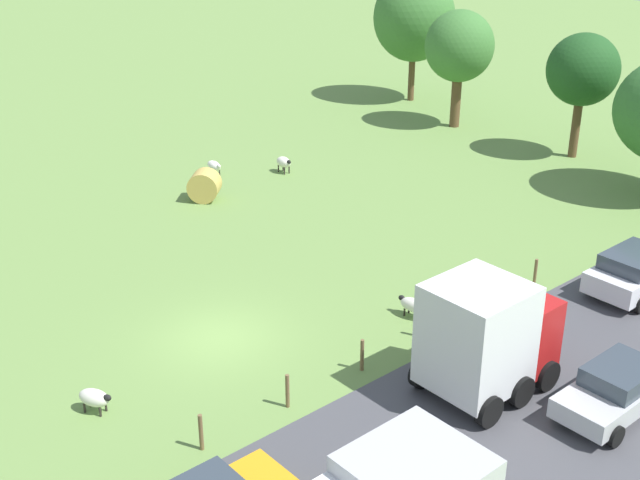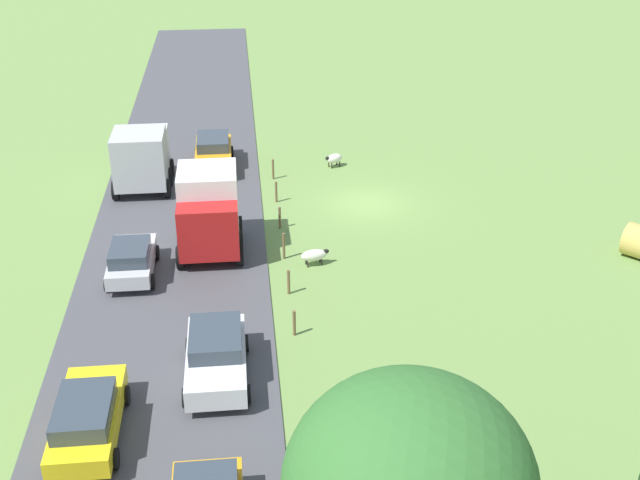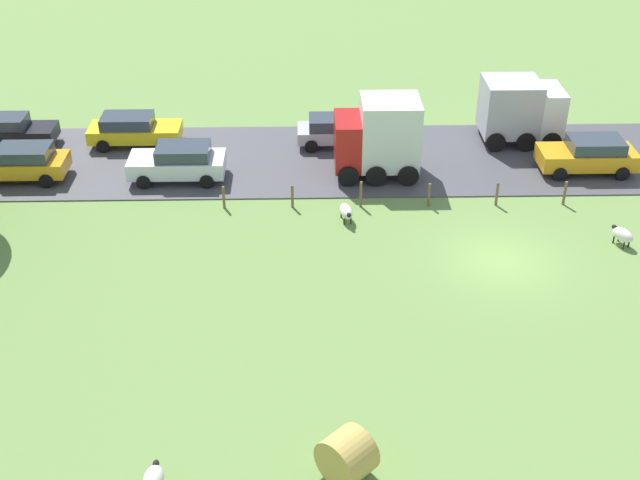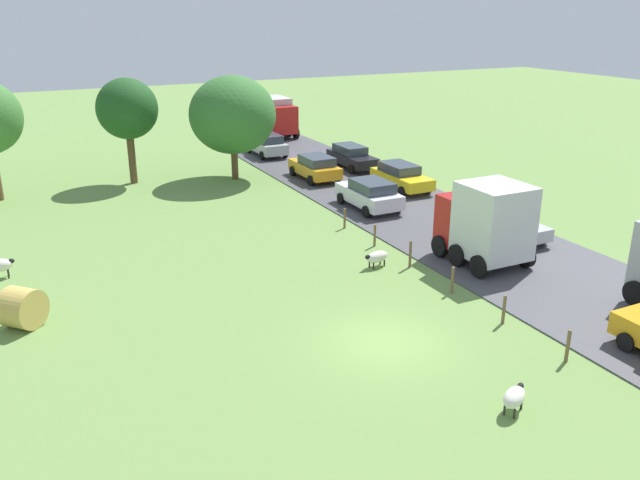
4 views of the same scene
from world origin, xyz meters
The scene contains 20 objects.
ground_plane centered at (0.00, 0.00, 0.00)m, with size 160.00×160.00×0.00m, color #6B8E47.
road_strip centered at (9.28, 0.00, 0.03)m, with size 8.00×80.00×0.06m, color #47474C.
sheep_0 centered at (-11.51, 11.92, 0.57)m, with size 1.06×0.57×0.85m.
sheep_1 centered at (3.27, 6.00, 0.47)m, with size 1.28×0.69×0.72m.
sheep_3 centered at (1.08, -5.10, 0.48)m, with size 1.13×0.92×0.75m.
hay_bale_0 centered at (-10.94, 6.69, 0.73)m, with size 1.46×1.46×1.14m, color tan.
fence_post_0 centered at (4.54, -3.71, 0.56)m, with size 0.12×0.12×1.13m, color brown.
fence_post_1 centered at (4.54, -0.71, 0.55)m, with size 0.12×0.12×1.10m, color brown.
fence_post_2 centered at (4.54, 2.29, 0.55)m, with size 0.12×0.12×1.10m, color brown.
fence_post_3 centered at (4.54, 5.29, 0.61)m, with size 0.12×0.12×1.23m, color brown.
fence_post_4 centered at (4.54, 8.29, 0.54)m, with size 0.12×0.12×1.08m, color brown.
fence_post_5 centered at (4.54, 11.29, 0.53)m, with size 0.12×0.12×1.05m, color brown.
truck_0 centered at (7.72, 4.28, 1.94)m, with size 2.84×3.88×3.66m.
truck_1 centered at (11.30, -3.15, 1.76)m, with size 2.89×3.94×3.19m.
car_0 centered at (7.36, 13.58, 0.92)m, with size 2.21×4.43×1.65m.
car_1 centered at (10.95, 6.22, 0.84)m, with size 1.99×3.86×1.49m.
car_3 centered at (7.54, 20.91, 0.89)m, with size 2.13×4.35×1.59m.
car_4 centered at (7.71, -5.67, 0.92)m, with size 2.16×4.50×1.65m.
car_5 centered at (11.22, 22.65, 0.88)m, with size 1.97×4.57×1.56m.
car_6 centered at (11.24, 16.36, 0.87)m, with size 2.08×4.57×1.55m.
Camera 3 is at (-27.00, 7.78, 17.48)m, focal length 45.88 mm.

